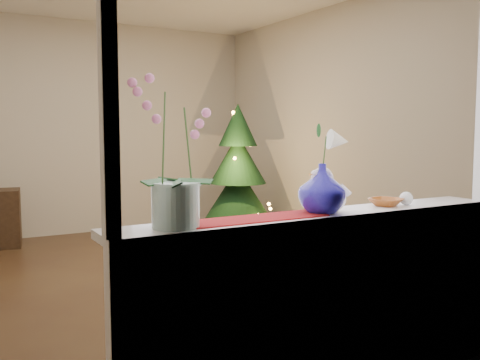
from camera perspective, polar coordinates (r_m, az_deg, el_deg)
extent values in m
plane|color=#352015|center=(4.91, -9.28, -10.38)|extent=(5.00, 5.00, 0.00)
cube|color=#BDB5A5|center=(7.13, -16.59, 5.34)|extent=(4.50, 0.10, 2.70)
cube|color=#BDB5A5|center=(2.54, 10.65, 5.78)|extent=(4.50, 0.10, 2.70)
cube|color=#BDB5A5|center=(5.90, 11.50, 5.49)|extent=(0.10, 5.00, 2.70)
cube|color=white|center=(2.72, 9.74, -13.76)|extent=(2.20, 0.08, 0.88)
cube|color=white|center=(2.67, 8.67, -3.89)|extent=(2.20, 0.26, 0.04)
cube|color=maroon|center=(2.45, 1.70, -4.12)|extent=(0.70, 0.20, 0.01)
imported|color=navy|center=(2.64, 8.75, -0.49)|extent=(0.27, 0.27, 0.28)
sphere|color=silver|center=(3.04, 17.31, -1.90)|extent=(0.07, 0.07, 0.07)
imported|color=#93491A|center=(2.98, 15.30, -2.34)|extent=(0.18, 0.18, 0.04)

